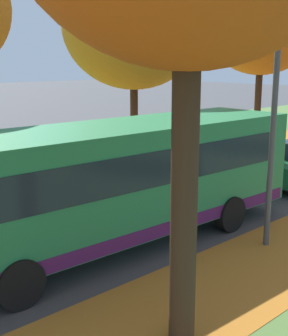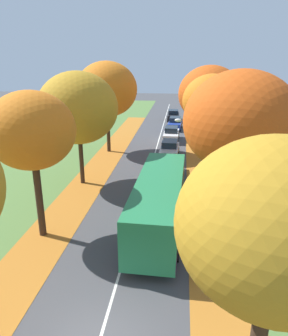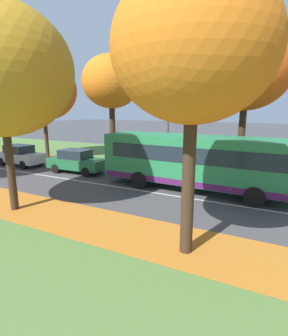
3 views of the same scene
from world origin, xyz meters
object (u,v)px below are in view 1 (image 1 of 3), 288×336
Objects in this scene: tree_left_far at (262,24)px; streetlamp_right at (263,92)px; tree_left_mid at (134,24)px; bus at (117,178)px.

tree_left_far is 1.52× the size of streetlamp_right.
tree_left_mid is at bearing -90.78° from tree_left_far.
tree_left_mid is at bearing 135.58° from bus.
bus is (6.49, -6.37, -4.20)m from tree_left_mid.
tree_left_far reaches higher than tree_left_mid.
tree_left_far is 17.36m from bus.
tree_left_far is at bearing 89.22° from tree_left_mid.
tree_left_far is at bearing 123.79° from streetlamp_right.
tree_left_far is 15.59m from streetlamp_right.
tree_left_mid is 0.94× the size of tree_left_far.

